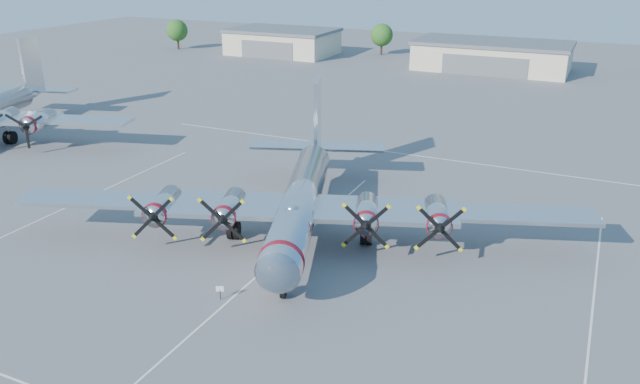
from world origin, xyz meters
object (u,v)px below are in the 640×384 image
at_px(hangar_center, 492,55).
at_px(main_bomber_b29, 302,231).
at_px(hangar_west, 282,41).
at_px(info_placard, 220,290).
at_px(tree_west, 382,35).
at_px(tree_far_west, 177,30).

distance_m(hangar_center, main_bomber_b29, 80.34).
relative_size(hangar_west, info_placard, 22.43).
xyz_separation_m(tree_west, main_bomber_b29, (24.55, -88.32, -4.22)).
relative_size(hangar_west, tree_far_west, 3.40).
distance_m(hangar_west, info_placard, 102.41).
height_order(hangar_center, info_placard, hangar_center).
bearing_deg(main_bomber_b29, info_placard, -110.27).
bearing_deg(info_placard, hangar_center, 66.22).
xyz_separation_m(tree_far_west, tree_west, (45.00, 12.00, 0.00)).
bearing_deg(hangar_center, info_placard, -90.38).
relative_size(hangar_center, info_placard, 28.38).
distance_m(hangar_west, tree_west, 21.61).
distance_m(main_bomber_b29, info_placard, 12.00).
bearing_deg(tree_far_west, tree_west, 14.93).
bearing_deg(hangar_west, hangar_center, -0.00).
height_order(tree_west, info_placard, tree_west).
bearing_deg(tree_west, main_bomber_b29, -74.47).
bearing_deg(main_bomber_b29, hangar_center, 70.19).
distance_m(hangar_west, tree_far_west, 25.36).
xyz_separation_m(hangar_west, tree_far_west, (-25.00, -3.96, 1.51)).
bearing_deg(tree_west, hangar_center, -17.82).
bearing_deg(hangar_center, main_bomber_b29, -90.32).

